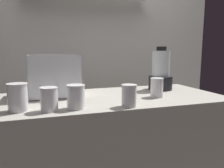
% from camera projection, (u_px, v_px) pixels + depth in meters
% --- Properties ---
extents(counter, '(1.40, 0.64, 0.90)m').
position_uv_depth(counter, '(112.00, 163.00, 1.40)').
color(counter, '#9E998E').
rests_on(counter, ground_plane).
extents(back_wall_unit, '(2.60, 0.24, 2.50)m').
position_uv_depth(back_wall_unit, '(87.00, 42.00, 2.00)').
color(back_wall_unit, silver).
rests_on(back_wall_unit, ground_plane).
extents(carrot_display_bin, '(0.31, 0.26, 0.26)m').
position_uv_depth(carrot_display_bin, '(56.00, 83.00, 1.36)').
color(carrot_display_bin, white).
rests_on(carrot_display_bin, counter).
extents(blender_pitcher, '(0.17, 0.17, 0.31)m').
position_uv_depth(blender_pitcher, '(161.00, 73.00, 1.56)').
color(blender_pitcher, black).
rests_on(blender_pitcher, counter).
extents(juice_cup_orange_far_left, '(0.09, 0.09, 0.13)m').
position_uv_depth(juice_cup_orange_far_left, '(18.00, 99.00, 1.00)').
color(juice_cup_orange_far_left, white).
rests_on(juice_cup_orange_far_left, counter).
extents(juice_cup_pomegranate_left, '(0.08, 0.08, 0.11)m').
position_uv_depth(juice_cup_pomegranate_left, '(49.00, 100.00, 1.01)').
color(juice_cup_pomegranate_left, white).
rests_on(juice_cup_pomegranate_left, counter).
extents(juice_cup_beet_middle, '(0.09, 0.09, 0.12)m').
position_uv_depth(juice_cup_beet_middle, '(76.00, 98.00, 1.05)').
color(juice_cup_beet_middle, white).
rests_on(juice_cup_beet_middle, counter).
extents(juice_cup_mango_right, '(0.08, 0.08, 0.11)m').
position_uv_depth(juice_cup_mango_right, '(129.00, 97.00, 1.09)').
color(juice_cup_mango_right, white).
rests_on(juice_cup_mango_right, counter).
extents(juice_cup_mango_far_right, '(0.08, 0.08, 0.12)m').
position_uv_depth(juice_cup_mango_far_right, '(157.00, 88.00, 1.32)').
color(juice_cup_mango_far_right, white).
rests_on(juice_cup_mango_far_right, counter).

